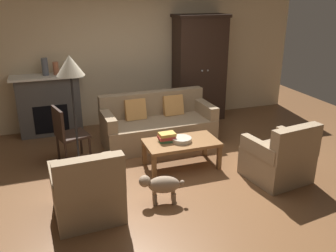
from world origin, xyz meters
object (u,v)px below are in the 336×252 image
Objects in this scene: fireplace at (50,105)px; mantel_vase_cream at (67,67)px; couch at (157,126)px; dog at (161,185)px; mantel_vase_terracotta at (56,68)px; coffee_table at (181,145)px; side_chair_wooden at (67,131)px; armchair_near_right at (279,159)px; armoire at (199,68)px; book_stack at (167,137)px; fruit_bowl at (182,140)px; armchair_near_left at (88,193)px; floor_lamp at (71,74)px; mantel_vase_slate at (45,67)px.

mantel_vase_cream is at bearing -2.70° from fireplace.
couch is 1.94m from dog.
couch is 2.09m from mantel_vase_terracotta.
side_chair_wooden is (-1.60, 0.73, 0.15)m from coffee_table.
armchair_near_right is at bearing -35.34° from coffee_table.
couch is at bearing 10.36° from side_chair_wooden.
couch reaches higher than coffee_table.
armoire reaches higher than armchair_near_right.
dog is (-0.39, -0.91, -0.24)m from book_stack.
book_stack is (-1.36, -1.93, -0.57)m from armoire.
side_chair_wooden is at bearing -169.64° from couch.
fruit_bowl is 1.28× the size of mantel_vase_cream.
mantel_vase_cream is (0.38, -0.02, 0.67)m from fireplace.
armchair_near_left is at bearing -91.61° from mantel_vase_cream.
dog is (0.83, -2.90, -0.99)m from mantel_vase_cream.
fruit_bowl is at bearing -3.54° from floor_lamp.
armoire is 6.92× the size of mantel_vase_slate.
side_chair_wooden is at bearing 98.93° from floor_lamp.
mantel_vase_cream is (0.20, 0.00, 0.00)m from mantel_vase_terracotta.
mantel_vase_terracotta is (0.18, 0.00, -0.04)m from mantel_vase_slate.
armoire is at bearing 47.10° from armchair_near_left.
mantel_vase_terracotta is 0.26× the size of armchair_near_right.
book_stack is (-0.15, -0.95, 0.17)m from couch.
couch is at bearing -37.50° from mantel_vase_cream.
book_stack is 0.86× the size of mantel_vase_slate.
floor_lamp is (-0.00, 0.94, 1.22)m from armchair_near_left.
armchair_near_right is 0.50× the size of floor_lamp.
armchair_near_left is at bearing -150.32° from coffee_table.
couch is at bearing -33.79° from mantel_vase_terracotta.
couch is at bearing 32.80° from floor_lamp.
fireplace is at bearing 98.48° from floor_lamp.
dog is (1.21, -2.92, -0.32)m from fireplace.
armoire reaches higher than fruit_bowl.
armchair_near_left reaches higher than fruit_bowl.
coffee_table is 1.96× the size of dog.
mantel_vase_slate reaches higher than book_stack.
floor_lamp reaches higher than mantel_vase_terracotta.
mantel_vase_cream is at bearing 124.38° from fruit_bowl.
couch is 1.76× the size of coffee_table.
side_chair_wooden is 1.60× the size of dog.
side_chair_wooden is (-1.40, 0.66, 0.02)m from book_stack.
couch is 2.11m from floor_lamp.
armoire is 2.41m from coffee_table.
armchair_near_right is (2.95, -2.88, -0.96)m from mantel_vase_slate.
mantel_vase_terracotta is (0.18, -0.02, 0.66)m from fireplace.
couch is 2.36m from armchair_near_left.
coffee_table is 1.73m from armchair_near_left.
fruit_bowl is 1.76m from side_chair_wooden.
armchair_near_left is (0.12, -2.91, -0.92)m from mantel_vase_terracotta.
coffee_table is 1.25× the size of armchair_near_right.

